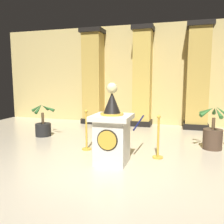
% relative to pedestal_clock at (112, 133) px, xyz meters
% --- Properties ---
extents(ground_plane, '(12.18, 12.18, 0.00)m').
position_rel_pedestal_clock_xyz_m(ground_plane, '(-0.09, -0.43, -0.65)').
color(ground_plane, beige).
extents(back_wall, '(12.18, 0.16, 3.84)m').
position_rel_pedestal_clock_xyz_m(back_wall, '(-0.09, 4.74, 1.27)').
color(back_wall, tan).
rests_on(back_wall, ground_plane).
extents(pedestal_clock, '(0.80, 0.80, 1.70)m').
position_rel_pedestal_clock_xyz_m(pedestal_clock, '(0.00, 0.00, 0.00)').
color(pedestal_clock, silver).
rests_on(pedestal_clock, ground_plane).
extents(stanchion_near, '(0.24, 0.24, 0.98)m').
position_rel_pedestal_clock_xyz_m(stanchion_near, '(0.90, 0.62, -0.31)').
color(stanchion_near, gold).
rests_on(stanchion_near, ground_plane).
extents(stanchion_far, '(0.24, 0.24, 1.02)m').
position_rel_pedestal_clock_xyz_m(stanchion_far, '(-0.89, 0.75, -0.30)').
color(stanchion_far, gold).
rests_on(stanchion_far, ground_plane).
extents(velvet_rope, '(1.00, 0.97, 0.22)m').
position_rel_pedestal_clock_xyz_m(velvet_rope, '(0.00, 0.68, 0.14)').
color(velvet_rope, '#141947').
extents(column_left, '(0.87, 0.87, 3.69)m').
position_rel_pedestal_clock_xyz_m(column_left, '(-2.06, 4.34, 1.18)').
color(column_left, black).
rests_on(column_left, ground_plane).
extents(column_right, '(0.89, 0.89, 3.69)m').
position_rel_pedestal_clock_xyz_m(column_right, '(1.88, 4.34, 1.18)').
color(column_right, black).
rests_on(column_right, ground_plane).
extents(column_centre_rear, '(0.78, 0.78, 3.69)m').
position_rel_pedestal_clock_xyz_m(column_centre_rear, '(-0.09, 4.34, 1.18)').
color(column_centre_rear, black).
rests_on(column_centre_rear, ground_plane).
extents(potted_palm_left, '(0.79, 0.78, 1.03)m').
position_rel_pedestal_clock_xyz_m(potted_palm_left, '(-2.76, 1.72, -0.35)').
color(potted_palm_left, black).
rests_on(potted_palm_left, ground_plane).
extents(potted_palm_right, '(0.77, 0.79, 1.13)m').
position_rel_pedestal_clock_xyz_m(potted_palm_right, '(2.16, 1.72, -0.29)').
color(potted_palm_right, '#4C3828').
rests_on(potted_palm_right, ground_plane).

